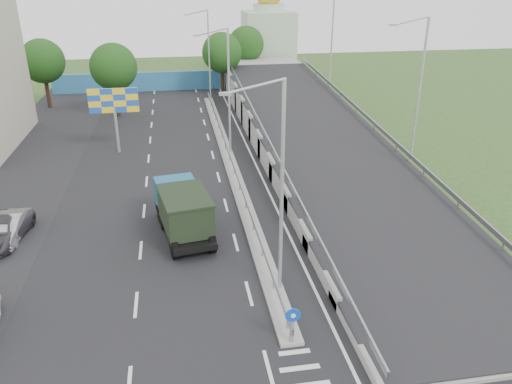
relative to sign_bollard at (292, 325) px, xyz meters
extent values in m
plane|color=#2D4C1E|center=(0.00, -2.17, -1.03)|extent=(160.00, 160.00, 0.00)
cube|color=black|center=(-3.00, 17.83, -1.03)|extent=(26.00, 90.00, 0.04)
cube|color=black|center=(-16.00, 17.83, -1.03)|extent=(8.00, 90.00, 0.05)
cube|color=gray|center=(0.00, 21.83, -0.93)|extent=(1.00, 44.00, 0.20)
cube|color=gray|center=(12.30, 21.83, 1.32)|extent=(0.10, 50.00, 0.32)
cube|color=gray|center=(2.80, 21.83, 1.32)|extent=(0.10, 50.00, 0.32)
cube|color=gray|center=(0.00, 21.83, -0.28)|extent=(0.08, 44.00, 0.32)
cylinder|color=gray|center=(0.00, 21.83, -0.53)|extent=(0.09, 0.09, 0.60)
cylinder|color=black|center=(0.00, 0.03, -0.23)|extent=(0.20, 0.20, 1.20)
cylinder|color=#0C3FBF|center=(0.00, -0.05, 0.52)|extent=(0.64, 0.05, 0.64)
cylinder|color=white|center=(0.00, -0.08, 0.52)|extent=(0.20, 0.03, 0.20)
cylinder|color=#B2B5B7|center=(0.30, 3.83, 4.17)|extent=(0.18, 0.18, 10.00)
cylinder|color=#B2B5B7|center=(-0.90, 3.83, 8.92)|extent=(2.57, 0.12, 0.66)
cube|color=#B2B5B7|center=(-2.10, 3.83, 8.67)|extent=(0.50, 0.18, 0.12)
cylinder|color=#B2B5B7|center=(0.30, 23.83, 4.17)|extent=(0.18, 0.18, 10.00)
cylinder|color=#B2B5B7|center=(-0.90, 23.83, 8.92)|extent=(2.57, 0.12, 0.66)
cube|color=#B2B5B7|center=(-2.10, 23.83, 8.67)|extent=(0.50, 0.18, 0.12)
cylinder|color=#B2B5B7|center=(0.30, 43.83, 4.17)|extent=(0.18, 0.18, 10.00)
cylinder|color=#B2B5B7|center=(-0.90, 43.83, 8.92)|extent=(2.57, 0.12, 0.66)
cube|color=#B2B5B7|center=(-2.10, 43.83, 8.67)|extent=(0.50, 0.18, 0.12)
cube|color=teal|center=(-4.00, 49.83, 0.17)|extent=(30.00, 0.50, 2.40)
cube|color=#B2CCAD|center=(10.00, 57.83, 3.47)|extent=(7.00, 7.00, 9.00)
cylinder|color=#B2CCAD|center=(10.00, 57.83, 8.47)|extent=(4.40, 4.40, 1.00)
cylinder|color=#B2B5B7|center=(-9.00, 25.83, 0.97)|extent=(0.24, 0.24, 4.00)
cube|color=yellow|center=(-9.00, 25.83, 3.47)|extent=(4.00, 0.20, 2.00)
cylinder|color=black|center=(-10.00, 37.83, 0.97)|extent=(0.44, 0.44, 4.00)
sphere|color=#123D10|center=(-10.00, 37.83, 4.17)|extent=(4.80, 4.80, 4.80)
cylinder|color=black|center=(2.00, 45.83, 0.97)|extent=(0.44, 0.44, 4.00)
sphere|color=#123D10|center=(2.00, 45.83, 4.17)|extent=(4.80, 4.80, 4.80)
cylinder|color=black|center=(-18.00, 42.83, 0.97)|extent=(0.44, 0.44, 4.00)
sphere|color=#123D10|center=(-18.00, 42.83, 4.17)|extent=(4.80, 4.80, 4.80)
cylinder|color=black|center=(6.00, 52.83, 0.97)|extent=(0.44, 0.44, 4.00)
sphere|color=#123D10|center=(6.00, 52.83, 4.17)|extent=(4.80, 4.80, 4.80)
cylinder|color=black|center=(-5.38, 12.16, -0.47)|extent=(0.54, 1.17, 1.13)
cylinder|color=black|center=(-3.36, 12.50, -0.47)|extent=(0.54, 1.17, 1.13)
cylinder|color=black|center=(-5.23, 11.25, -0.47)|extent=(0.54, 1.17, 1.13)
cylinder|color=black|center=(-3.21, 11.59, -0.47)|extent=(0.54, 1.17, 1.13)
cylinder|color=black|center=(-4.64, 7.72, -0.47)|extent=(0.54, 1.17, 1.13)
cylinder|color=black|center=(-2.62, 8.05, -0.47)|extent=(0.54, 1.17, 1.13)
cube|color=black|center=(-4.02, 10.21, -0.32)|extent=(3.37, 6.66, 0.31)
cube|color=navy|center=(-4.41, 12.58, 0.71)|extent=(2.60, 2.01, 1.74)
cube|color=black|center=(-4.54, 13.36, 1.17)|extent=(1.93, 0.38, 0.72)
cube|color=black|center=(-4.56, 13.44, -0.37)|extent=(2.35, 0.54, 0.51)
cube|color=black|center=(-3.91, 9.60, 0.81)|extent=(3.07, 4.25, 1.84)
cube|color=black|center=(-3.91, 9.60, 1.78)|extent=(3.19, 4.36, 0.12)
imported|color=#949699|center=(-13.96, 11.54, -0.36)|extent=(1.67, 4.17, 1.35)
imported|color=#3C3A40|center=(-14.32, 11.17, -0.34)|extent=(2.99, 5.24, 1.38)
camera|label=1|loc=(-4.15, -15.83, 13.13)|focal=35.00mm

